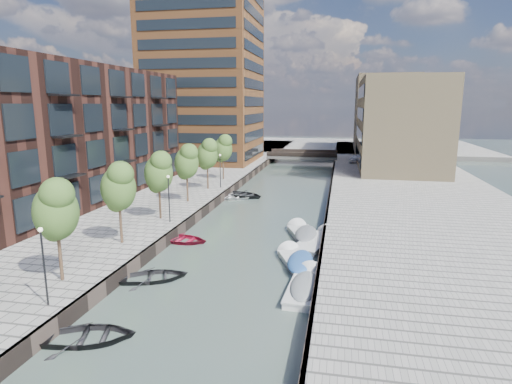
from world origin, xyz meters
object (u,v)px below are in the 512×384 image
(tree_3, at_px, (159,171))
(sloop_3, at_px, (232,199))
(motorboat_2, at_px, (318,242))
(tree_2, at_px, (118,185))
(motorboat_3, at_px, (298,262))
(sloop_1, at_px, (89,341))
(car, at_px, (356,159))
(tree_1, at_px, (56,208))
(tree_4, at_px, (187,161))
(sloop_0, at_px, (154,280))
(tree_6, at_px, (223,148))
(tree_5, at_px, (207,153))
(bridge, at_px, (303,156))
(motorboat_4, at_px, (304,235))
(sloop_2, at_px, (182,242))
(sloop_4, at_px, (244,197))
(motorboat_1, at_px, (306,286))

(tree_3, bearing_deg, sloop_3, 76.55)
(tree_3, bearing_deg, motorboat_2, -5.64)
(tree_2, height_order, motorboat_3, tree_2)
(sloop_1, xyz_separation_m, motorboat_3, (8.78, 11.72, 0.22))
(motorboat_2, xyz_separation_m, car, (4.18, 43.30, 1.53))
(tree_1, relative_size, sloop_1, 1.34)
(tree_4, xyz_separation_m, sloop_0, (4.23, -17.80, -5.31))
(tree_6, distance_m, sloop_3, 9.96)
(sloop_0, height_order, sloop_3, sloop_3)
(tree_1, height_order, tree_5, same)
(tree_1, relative_size, tree_3, 1.00)
(sloop_3, bearing_deg, sloop_1, -178.07)
(bridge, height_order, tree_3, tree_3)
(tree_1, height_order, motorboat_4, tree_1)
(tree_6, relative_size, sloop_2, 1.37)
(tree_1, height_order, tree_3, same)
(tree_4, bearing_deg, sloop_4, 60.89)
(tree_3, height_order, sloop_3, tree_3)
(tree_5, distance_m, motorboat_2, 21.53)
(motorboat_1, bearing_deg, tree_4, 128.66)
(tree_6, xyz_separation_m, motorboat_4, (12.89, -20.94, -5.08))
(sloop_1, distance_m, motorboat_4, 20.15)
(motorboat_3, xyz_separation_m, motorboat_4, (-0.14, 6.49, 0.01))
(tree_4, relative_size, motorboat_1, 1.08)
(tree_6, relative_size, sloop_1, 1.34)
(motorboat_3, bearing_deg, sloop_3, 116.74)
(tree_6, distance_m, sloop_4, 9.28)
(tree_3, relative_size, motorboat_4, 1.00)
(tree_3, distance_m, motorboat_2, 15.12)
(bridge, relative_size, motorboat_1, 2.36)
(tree_2, distance_m, sloop_4, 22.77)
(tree_2, distance_m, sloop_2, 7.30)
(sloop_0, distance_m, sloop_2, 7.73)
(car, bearing_deg, tree_5, -102.48)
(tree_3, bearing_deg, tree_5, 90.00)
(bridge, height_order, tree_4, tree_4)
(sloop_4, bearing_deg, sloop_2, -161.13)
(sloop_4, height_order, motorboat_1, motorboat_1)
(tree_6, bearing_deg, tree_1, -90.00)
(tree_1, height_order, sloop_3, tree_1)
(tree_3, distance_m, tree_6, 21.00)
(sloop_2, bearing_deg, sloop_3, 7.27)
(sloop_3, height_order, sloop_4, sloop_4)
(tree_4, bearing_deg, sloop_0, -76.63)
(tree_1, distance_m, sloop_0, 7.50)
(sloop_4, distance_m, motorboat_1, 26.90)
(sloop_1, xyz_separation_m, sloop_4, (0.05, 32.87, 0.00))
(sloop_2, height_order, car, car)
(bridge, bearing_deg, tree_2, -98.95)
(tree_3, xyz_separation_m, motorboat_2, (14.13, -1.39, -5.20))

